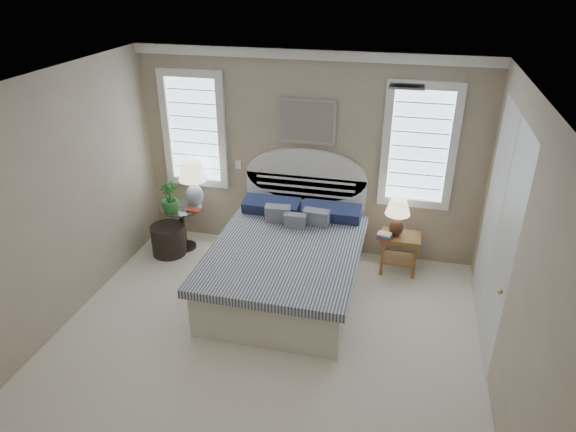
# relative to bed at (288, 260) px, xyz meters

# --- Properties ---
(floor) EXTENTS (4.50, 5.00, 0.01)m
(floor) POSITION_rel_bed_xyz_m (0.00, -1.46, -0.39)
(floor) COLOR #EDE5CA
(floor) RESTS_ON ground
(ceiling) EXTENTS (4.50, 5.00, 0.01)m
(ceiling) POSITION_rel_bed_xyz_m (0.00, -1.46, 2.31)
(ceiling) COLOR white
(ceiling) RESTS_ON wall_back
(wall_back) EXTENTS (4.50, 0.02, 2.70)m
(wall_back) POSITION_rel_bed_xyz_m (0.00, 1.04, 0.96)
(wall_back) COLOR tan
(wall_back) RESTS_ON floor
(wall_left) EXTENTS (0.02, 5.00, 2.70)m
(wall_left) POSITION_rel_bed_xyz_m (-2.25, -1.46, 0.96)
(wall_left) COLOR tan
(wall_left) RESTS_ON floor
(wall_right) EXTENTS (0.02, 5.00, 2.70)m
(wall_right) POSITION_rel_bed_xyz_m (2.25, -1.46, 0.96)
(wall_right) COLOR tan
(wall_right) RESTS_ON floor
(crown_molding) EXTENTS (4.50, 0.08, 0.12)m
(crown_molding) POSITION_rel_bed_xyz_m (0.00, 1.00, 2.25)
(crown_molding) COLOR white
(crown_molding) RESTS_ON wall_back
(hvac_vent) EXTENTS (0.30, 0.20, 0.02)m
(hvac_vent) POSITION_rel_bed_xyz_m (1.20, -0.66, 2.29)
(hvac_vent) COLOR #B2B2B2
(hvac_vent) RESTS_ON ceiling
(switch_plate) EXTENTS (0.08, 0.01, 0.12)m
(switch_plate) POSITION_rel_bed_xyz_m (-0.95, 1.03, 0.76)
(switch_plate) COLOR white
(switch_plate) RESTS_ON wall_back
(window_left) EXTENTS (0.90, 0.06, 1.60)m
(window_left) POSITION_rel_bed_xyz_m (-1.55, 1.02, 1.21)
(window_left) COLOR #C3E2F7
(window_left) RESTS_ON wall_back
(window_right) EXTENTS (0.90, 0.06, 1.60)m
(window_right) POSITION_rel_bed_xyz_m (1.40, 1.02, 1.21)
(window_right) COLOR #C3E2F7
(window_right) RESTS_ON wall_back
(painting) EXTENTS (0.74, 0.04, 0.58)m
(painting) POSITION_rel_bed_xyz_m (0.00, 1.00, 1.43)
(painting) COLOR silver
(painting) RESTS_ON wall_back
(closet_door) EXTENTS (0.02, 1.80, 2.40)m
(closet_door) POSITION_rel_bed_xyz_m (2.23, -0.26, 0.81)
(closet_door) COLOR silver
(closet_door) RESTS_ON floor
(bed) EXTENTS (1.72, 2.28, 1.47)m
(bed) POSITION_rel_bed_xyz_m (0.00, 0.00, 0.00)
(bed) COLOR beige
(bed) RESTS_ON floor
(side_table_left) EXTENTS (0.56, 0.56, 0.63)m
(side_table_left) POSITION_rel_bed_xyz_m (-1.65, 0.59, 0.00)
(side_table_left) COLOR black
(side_table_left) RESTS_ON floor
(nightstand_right) EXTENTS (0.50, 0.40, 0.53)m
(nightstand_right) POSITION_rel_bed_xyz_m (1.30, 0.69, 0.00)
(nightstand_right) COLOR #9E6533
(nightstand_right) RESTS_ON floor
(floor_pot) EXTENTS (0.61, 0.61, 0.42)m
(floor_pot) POSITION_rel_bed_xyz_m (-1.79, 0.40, -0.18)
(floor_pot) COLOR black
(floor_pot) RESTS_ON floor
(lamp_left) EXTENTS (0.51, 0.51, 0.63)m
(lamp_left) POSITION_rel_bed_xyz_m (-1.49, 0.72, 0.63)
(lamp_left) COLOR silver
(lamp_left) RESTS_ON side_table_left
(lamp_right) EXTENTS (0.41, 0.41, 0.51)m
(lamp_right) POSITION_rel_bed_xyz_m (1.23, 0.68, 0.45)
(lamp_right) COLOR black
(lamp_right) RESTS_ON nightstand_right
(potted_plant) EXTENTS (0.24, 0.24, 0.42)m
(potted_plant) POSITION_rel_bed_xyz_m (-1.71, 0.41, 0.46)
(potted_plant) COLOR #417830
(potted_plant) RESTS_ON side_table_left
(books_left) EXTENTS (0.19, 0.15, 0.02)m
(books_left) POSITION_rel_bed_xyz_m (-1.43, 0.53, 0.26)
(books_left) COLOR maroon
(books_left) RESTS_ON side_table_left
(books_right) EXTENTS (0.21, 0.17, 0.08)m
(books_right) POSITION_rel_bed_xyz_m (1.10, 0.54, 0.18)
(books_right) COLOR maroon
(books_right) RESTS_ON nightstand_right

